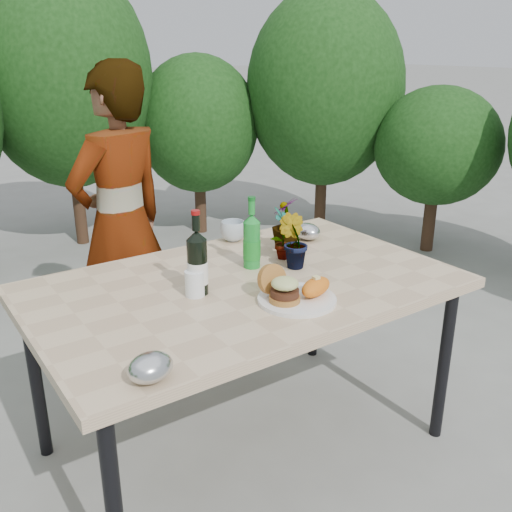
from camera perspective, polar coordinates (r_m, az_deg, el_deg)
ground at (r=2.57m, az=-1.06°, el=-18.16°), size 80.00×80.00×0.00m
patio_table at (r=2.21m, az=-1.18°, el=-3.96°), size 1.60×1.00×0.75m
shrub_hedge at (r=3.69m, az=-12.69°, el=12.71°), size 6.73×5.13×2.26m
dinner_plate at (r=2.03m, az=4.11°, el=-4.35°), size 0.28×0.28×0.01m
burger_stack at (r=1.99m, az=2.57°, el=-3.16°), size 0.11×0.16×0.11m
sweet_potato at (r=2.04m, az=5.99°, el=-3.10°), size 0.17×0.12×0.06m
grilled_veg at (r=2.09m, az=2.92°, el=-2.87°), size 0.08×0.05×0.03m
wine_bottle at (r=2.05m, az=-5.88°, el=-0.78°), size 0.08×0.08×0.31m
sparkling_water at (r=2.30m, az=-0.43°, el=1.42°), size 0.07×0.07×0.29m
plastic_cup at (r=2.06m, az=-6.14°, el=-2.73°), size 0.07×0.07×0.09m
seedling_left at (r=2.38m, az=2.73°, el=2.24°), size 0.14×0.13×0.22m
seedling_mid at (r=2.30m, az=3.74°, el=1.46°), size 0.14×0.15×0.22m
seedling_right at (r=2.51m, az=3.01°, el=3.27°), size 0.18×0.18×0.23m
blue_bowl at (r=2.63m, az=-2.32°, el=2.51°), size 0.14×0.14×0.09m
foil_packet_left at (r=1.59m, az=-10.52°, el=-10.89°), size 0.15×0.14×0.08m
foil_packet_right at (r=2.66m, az=5.14°, el=2.46°), size 0.13×0.15×0.08m
person at (r=2.88m, az=-13.33°, el=3.10°), size 0.65×0.53×1.55m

